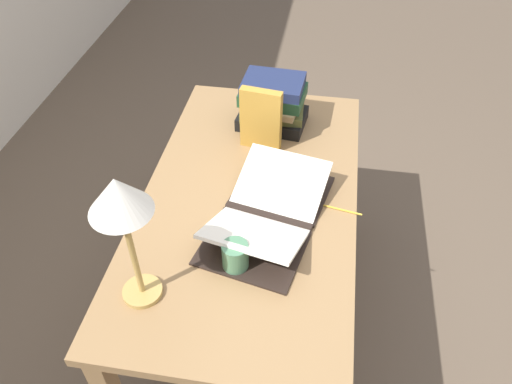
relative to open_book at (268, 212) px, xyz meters
name	(u,v)px	position (x,y,z in m)	size (l,w,h in m)	color
ground_plane	(251,312)	(0.10, 0.08, -0.78)	(12.00, 12.00, 0.00)	brown
reading_desk	(250,214)	(0.10, 0.08, -0.13)	(1.43, 0.77, 0.75)	#937047
open_book	(268,212)	(0.00, 0.00, 0.00)	(0.63, 0.44, 0.11)	black
book_stack_tall	(273,103)	(0.56, 0.06, 0.07)	(0.23, 0.30, 0.21)	black
book_standing_upright	(261,120)	(0.40, 0.09, 0.10)	(0.06, 0.17, 0.26)	#BC8933
reading_lamp	(120,205)	(-0.37, 0.33, 0.34)	(0.17, 0.17, 0.46)	tan
coffee_mug	(236,256)	(-0.22, 0.07, 0.02)	(0.11, 0.09, 0.10)	#4C7F5B
pencil	(338,209)	(0.08, -0.24, -0.03)	(0.04, 0.17, 0.01)	gold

